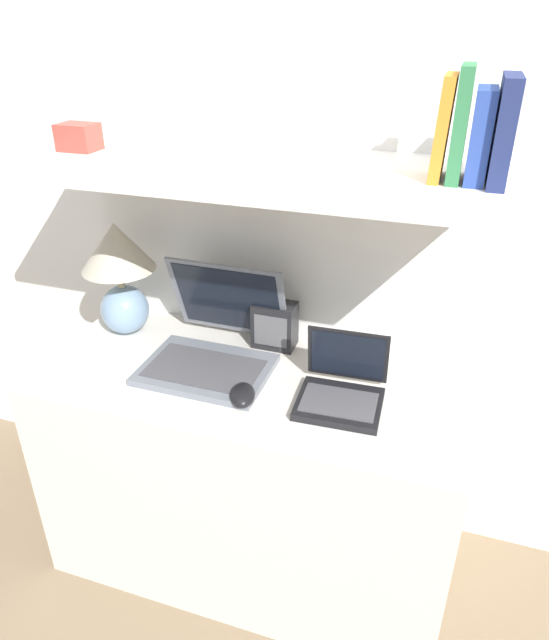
# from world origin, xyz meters

# --- Properties ---
(ground_plane) EXTENTS (12.00, 12.00, 0.00)m
(ground_plane) POSITION_xyz_m (0.00, 0.00, 0.00)
(ground_plane) COLOR #7A664C
(wall_back) EXTENTS (6.00, 0.05, 2.40)m
(wall_back) POSITION_xyz_m (0.00, 0.61, 1.20)
(wall_back) COLOR white
(wall_back) RESTS_ON ground_plane
(desk) EXTENTS (1.19, 0.54, 0.71)m
(desk) POSITION_xyz_m (0.00, 0.27, 0.35)
(desk) COLOR silver
(desk) RESTS_ON ground_plane
(back_riser) EXTENTS (1.19, 0.04, 1.25)m
(back_riser) POSITION_xyz_m (0.00, 0.56, 0.63)
(back_riser) COLOR white
(back_riser) RESTS_ON ground_plane
(shelf) EXTENTS (1.19, 0.49, 0.03)m
(shelf) POSITION_xyz_m (0.00, 0.34, 1.27)
(shelf) COLOR silver
(shelf) RESTS_ON back_riser
(table_lamp) EXTENTS (0.22, 0.22, 0.36)m
(table_lamp) POSITION_xyz_m (-0.46, 0.39, 0.93)
(table_lamp) COLOR #7593B2
(table_lamp) RESTS_ON desk
(laptop_large) EXTENTS (0.35, 0.36, 0.27)m
(laptop_large) POSITION_xyz_m (-0.12, 0.31, 0.77)
(laptop_large) COLOR slate
(laptop_large) RESTS_ON desk
(laptop_small) EXTENTS (0.22, 0.22, 0.17)m
(laptop_small) POSITION_xyz_m (0.27, 0.24, 0.75)
(laptop_small) COLOR black
(laptop_small) RESTS_ON desk
(computer_mouse) EXTENTS (0.09, 0.11, 0.04)m
(computer_mouse) POSITION_xyz_m (0.02, 0.15, 0.73)
(computer_mouse) COLOR black
(computer_mouse) RESTS_ON desk
(router_box) EXTENTS (0.13, 0.08, 0.14)m
(router_box) POSITION_xyz_m (0.01, 0.45, 0.78)
(router_box) COLOR black
(router_box) RESTS_ON desk
(book_navy) EXTENTS (0.04, 0.17, 0.21)m
(book_navy) POSITION_xyz_m (0.55, 0.34, 1.39)
(book_navy) COLOR navy
(book_navy) RESTS_ON shelf
(book_blue) EXTENTS (0.04, 0.13, 0.19)m
(book_blue) POSITION_xyz_m (0.50, 0.34, 1.37)
(book_blue) COLOR #284293
(book_blue) RESTS_ON shelf
(book_green) EXTENTS (0.03, 0.14, 0.23)m
(book_green) POSITION_xyz_m (0.46, 0.34, 1.40)
(book_green) COLOR #2D7042
(book_green) RESTS_ON shelf
(book_orange) EXTENTS (0.03, 0.13, 0.21)m
(book_orange) POSITION_xyz_m (0.43, 0.34, 1.39)
(book_orange) COLOR orange
(book_orange) RESTS_ON shelf
(shelf_gadget) EXTENTS (0.10, 0.08, 0.07)m
(shelf_gadget) POSITION_xyz_m (-0.49, 0.34, 1.31)
(shelf_gadget) COLOR #CC3D33
(shelf_gadget) RESTS_ON shelf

